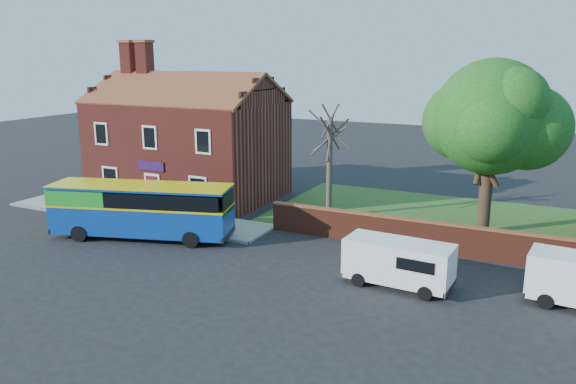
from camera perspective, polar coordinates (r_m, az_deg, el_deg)
The scene contains 10 objects.
ground at distance 27.38m, azimuth -11.96°, elevation -7.07°, with size 120.00×120.00×0.00m, color black.
pavement at distance 35.86m, azimuth -15.22°, elevation -2.20°, with size 18.00×3.50×0.12m, color gray.
kerb at distance 34.62m, azimuth -17.11°, elevation -2.87°, with size 18.00×0.15×0.14m, color slate.
grass_strip at distance 34.52m, azimuth 19.93°, elevation -3.22°, with size 26.00×12.00×0.04m, color #426B28.
shop_building at distance 39.55m, azimuth -10.09°, elevation 4.50°, with size 12.30×8.13×10.50m.
boundary_wall at distance 28.58m, azimuth 18.68°, elevation -4.90°, with size 22.00×0.38×1.60m.
bus at distance 31.05m, azimuth -15.17°, elevation -1.54°, with size 9.93×5.10×2.94m.
van_near at distance 24.32m, azimuth 11.19°, elevation -6.94°, with size 4.60×2.11×1.97m.
large_tree at distance 32.01m, azimuth 20.16°, elevation 6.83°, with size 7.78×6.16×9.49m.
bare_tree at distance 33.60m, azimuth 4.23°, elevation 2.95°, with size 2.44×2.91×6.51m.
Camera 1 is at (16.04, -20.05, 9.54)m, focal length 35.00 mm.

